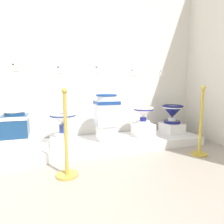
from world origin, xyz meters
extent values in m
cube|color=#A3998C|center=(1.92, 0.84, -0.01)|extent=(5.84, 5.68, 0.02)
cube|color=silver|center=(1.92, 2.91, 1.57)|extent=(4.04, 0.06, 3.14)
cube|color=white|center=(1.92, 2.45, 0.07)|extent=(3.29, 0.80, 0.14)
cube|color=white|center=(0.60, 2.44, 0.22)|extent=(0.38, 0.31, 0.16)
cube|color=navy|center=(0.60, 2.44, 0.45)|extent=(0.33, 0.31, 0.31)
cube|color=white|center=(0.60, 2.44, 0.57)|extent=(0.34, 0.32, 0.05)
cylinder|color=navy|center=(0.60, 2.44, 0.63)|extent=(0.26, 0.26, 0.05)
torus|color=white|center=(0.60, 2.44, 0.66)|extent=(0.28, 0.28, 0.04)
cube|color=white|center=(1.24, 2.42, 0.20)|extent=(0.38, 0.37, 0.12)
cylinder|color=white|center=(1.24, 2.42, 0.29)|extent=(0.25, 0.25, 0.06)
cylinder|color=#293B92|center=(1.24, 2.42, 0.38)|extent=(0.12, 0.12, 0.13)
cone|color=white|center=(1.24, 2.42, 0.52)|extent=(0.38, 0.38, 0.15)
cylinder|color=#293B92|center=(1.24, 2.42, 0.58)|extent=(0.37, 0.37, 0.03)
torus|color=white|center=(1.24, 2.42, 0.60)|extent=(0.39, 0.39, 0.04)
cylinder|color=#293B92|center=(1.24, 2.42, 0.59)|extent=(0.27, 0.27, 0.01)
cube|color=white|center=(1.91, 2.42, 0.26)|extent=(0.28, 0.28, 0.25)
cube|color=silver|center=(1.91, 2.42, 0.58)|extent=(0.35, 0.33, 0.40)
cube|color=navy|center=(1.91, 2.42, 0.75)|extent=(0.36, 0.34, 0.05)
cylinder|color=silver|center=(1.91, 2.42, 0.82)|extent=(0.31, 0.31, 0.08)
torus|color=navy|center=(1.91, 2.42, 0.86)|extent=(0.33, 0.33, 0.04)
cube|color=white|center=(2.60, 2.47, 0.25)|extent=(0.33, 0.31, 0.22)
cylinder|color=white|center=(2.60, 2.47, 0.38)|extent=(0.24, 0.24, 0.05)
cylinder|color=navy|center=(2.60, 2.47, 0.44)|extent=(0.11, 0.11, 0.07)
cone|color=white|center=(2.60, 2.47, 0.55)|extent=(0.34, 0.34, 0.16)
cylinder|color=navy|center=(2.60, 2.47, 0.61)|extent=(0.33, 0.33, 0.03)
torus|color=white|center=(2.60, 2.47, 0.63)|extent=(0.35, 0.35, 0.04)
cylinder|color=navy|center=(2.60, 2.47, 0.62)|extent=(0.24, 0.24, 0.01)
cube|color=white|center=(3.23, 2.51, 0.23)|extent=(0.34, 0.39, 0.18)
cylinder|color=navy|center=(3.23, 2.51, 0.34)|extent=(0.30, 0.30, 0.04)
cylinder|color=white|center=(3.23, 2.51, 0.39)|extent=(0.14, 0.14, 0.06)
cone|color=navy|center=(3.23, 2.51, 0.53)|extent=(0.37, 0.37, 0.21)
cylinder|color=white|center=(3.23, 2.51, 0.62)|extent=(0.36, 0.36, 0.03)
torus|color=navy|center=(3.23, 2.51, 0.64)|extent=(0.38, 0.38, 0.04)
cylinder|color=white|center=(3.23, 2.51, 0.63)|extent=(0.26, 0.26, 0.01)
cube|color=white|center=(0.60, 2.87, 1.29)|extent=(0.12, 0.01, 0.12)
cube|color=#5B9E4C|center=(0.56, 2.87, 1.33)|extent=(0.02, 0.01, 0.02)
cube|color=white|center=(1.27, 2.87, 1.28)|extent=(0.14, 0.01, 0.13)
cube|color=#5B9E4C|center=(1.22, 2.87, 1.31)|extent=(0.02, 0.01, 0.02)
cube|color=white|center=(1.91, 2.87, 1.30)|extent=(0.10, 0.01, 0.11)
cube|color=#5B9E4C|center=(1.88, 2.87, 1.34)|extent=(0.02, 0.01, 0.02)
cube|color=white|center=(2.59, 2.87, 1.27)|extent=(0.11, 0.01, 0.12)
cube|color=#386BAD|center=(2.55, 2.87, 1.30)|extent=(0.02, 0.01, 0.02)
cube|color=white|center=(3.21, 2.87, 1.27)|extent=(0.10, 0.01, 0.11)
cube|color=slate|center=(3.18, 2.87, 1.30)|extent=(0.02, 0.01, 0.02)
cylinder|color=#B69C3F|center=(1.22, 1.65, 0.01)|extent=(0.25, 0.25, 0.02)
cylinder|color=#B69C3F|center=(1.22, 1.65, 0.47)|extent=(0.04, 0.04, 0.89)
sphere|color=#B69C3F|center=(1.22, 1.65, 0.94)|extent=(0.06, 0.06, 0.06)
cylinder|color=gold|center=(3.11, 1.70, 0.01)|extent=(0.23, 0.23, 0.02)
cylinder|color=gold|center=(3.11, 1.70, 0.48)|extent=(0.04, 0.04, 0.92)
sphere|color=gold|center=(3.11, 1.70, 0.98)|extent=(0.06, 0.06, 0.06)
camera|label=1|loc=(1.06, -0.36, 0.98)|focal=29.73mm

